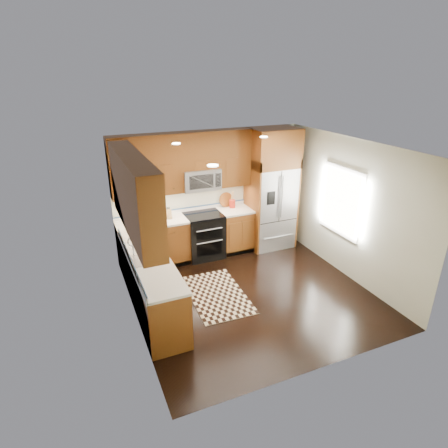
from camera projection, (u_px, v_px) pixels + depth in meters
name	position (u px, v px, depth m)	size (l,w,h in m)	color
ground	(250.00, 293.00, 6.68)	(4.00, 4.00, 0.00)	black
wall_back	(209.00, 192.00, 7.88)	(4.00, 0.02, 2.60)	beige
wall_left	(130.00, 247.00, 5.46)	(0.02, 4.00, 2.60)	beige
wall_right	(349.00, 209.00, 6.91)	(0.02, 4.00, 2.60)	beige
window	(341.00, 201.00, 7.03)	(0.04, 1.10, 1.30)	white
base_cabinets	(168.00, 261.00, 6.83)	(2.85, 3.00, 0.90)	brown
countertop	(173.00, 234.00, 6.80)	(2.86, 3.01, 0.04)	silver
upper_cabinets	(165.00, 174.00, 6.41)	(2.85, 3.00, 1.15)	brown
range	(204.00, 236.00, 7.83)	(0.76, 0.67, 0.95)	black
microwave	(201.00, 179.00, 7.48)	(0.76, 0.40, 0.42)	#B2B2B7
refrigerator	(271.00, 189.00, 8.04)	(0.98, 0.75, 2.60)	#B2B2B7
sink_faucet	(146.00, 255.00, 5.87)	(0.54, 0.44, 0.37)	#B2B2B7
rug	(217.00, 294.00, 6.63)	(0.93, 1.55, 0.01)	black
knife_block	(169.00, 214.00, 7.43)	(0.10, 0.13, 0.24)	tan
utensil_crock	(232.00, 202.00, 8.00)	(0.17, 0.17, 0.36)	#AF2315
cutting_board	(226.00, 206.00, 8.10)	(0.32, 0.32, 0.02)	brown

